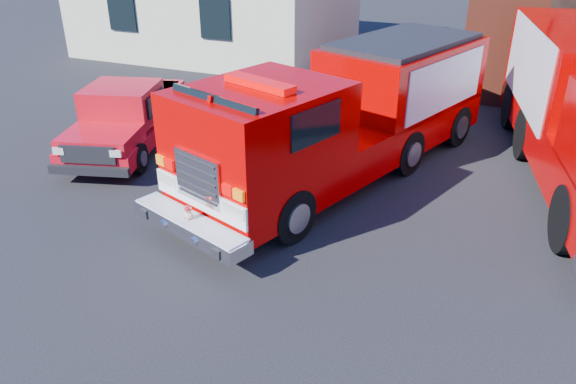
% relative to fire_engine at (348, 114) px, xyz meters
% --- Properties ---
extents(ground, '(100.00, 100.00, 0.00)m').
position_rel_fire_engine_xyz_m(ground, '(0.13, -2.57, -1.44)').
color(ground, black).
rests_on(ground, ground).
extents(fire_engine, '(5.38, 9.33, 2.78)m').
position_rel_fire_engine_xyz_m(fire_engine, '(0.00, 0.00, 0.00)').
color(fire_engine, black).
rests_on(fire_engine, ground).
extents(pickup_truck, '(3.12, 5.32, 1.64)m').
position_rel_fire_engine_xyz_m(pickup_truck, '(-5.63, -0.47, -0.66)').
color(pickup_truck, black).
rests_on(pickup_truck, ground).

